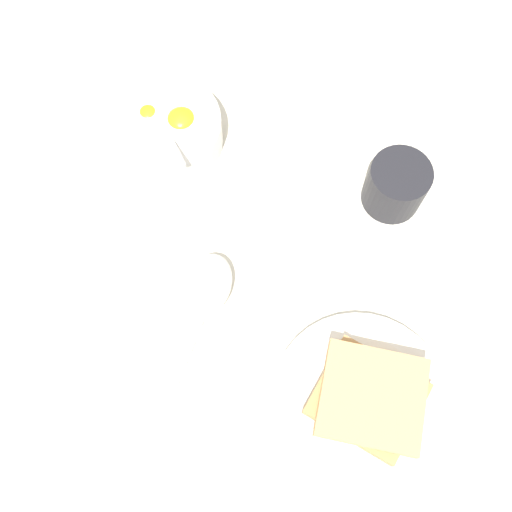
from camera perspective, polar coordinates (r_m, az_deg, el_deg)
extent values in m
plane|color=beige|center=(0.73, 0.74, 4.47)|extent=(3.00, 3.00, 0.00)
cylinder|color=white|center=(0.77, -8.66, 11.64)|extent=(0.14, 0.14, 0.05)
cylinder|color=white|center=(0.76, -8.71, 11.81)|extent=(0.12, 0.12, 0.02)
ellipsoid|color=yellow|center=(0.76, -10.23, 13.20)|extent=(0.03, 0.03, 0.01)
ellipsoid|color=yellow|center=(0.75, -7.14, 12.76)|extent=(0.04, 0.04, 0.02)
cylinder|color=black|center=(0.76, -9.95, 12.32)|extent=(0.02, 0.02, 0.00)
ellipsoid|color=silver|center=(0.74, -8.49, 11.52)|extent=(0.03, 0.02, 0.01)
cube|color=silver|center=(0.71, -7.59, 9.77)|extent=(0.05, 0.03, 0.03)
cylinder|color=white|center=(0.68, 9.93, -13.47)|extent=(0.19, 0.19, 0.01)
cylinder|color=white|center=(0.67, 10.04, -13.39)|extent=(0.14, 0.14, 0.00)
cube|color=tan|center=(0.66, 10.55, -13.23)|extent=(0.11, 0.10, 0.02)
cube|color=tan|center=(0.64, 11.02, -13.07)|extent=(0.13, 0.13, 0.02)
ellipsoid|color=white|center=(0.68, -4.62, -2.92)|extent=(0.07, 0.09, 0.04)
cube|color=white|center=(0.68, -6.96, -9.05)|extent=(0.04, 0.09, 0.02)
cylinder|color=black|center=(0.73, 13.18, 6.55)|extent=(0.07, 0.07, 0.07)
cylinder|color=#472B16|center=(0.71, 13.62, 7.46)|extent=(0.06, 0.06, 0.01)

